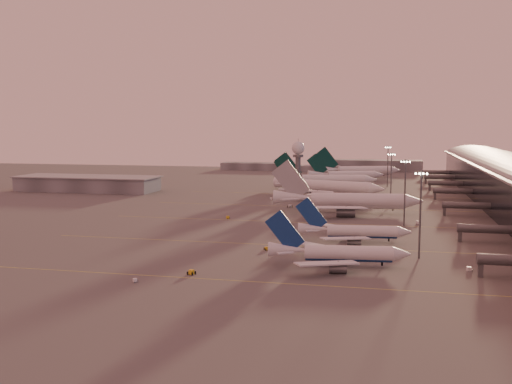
# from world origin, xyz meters

# --- Properties ---
(ground) EXTENTS (700.00, 700.00, 0.00)m
(ground) POSITION_xyz_m (0.00, 0.00, 0.00)
(ground) COLOR #4D4B4B
(ground) RESTS_ON ground
(taxiway_markings) EXTENTS (180.00, 185.25, 0.02)m
(taxiway_markings) POSITION_xyz_m (30.00, 56.00, 0.01)
(taxiway_markings) COLOR #D0CB49
(taxiway_markings) RESTS_ON ground
(hangar) EXTENTS (82.00, 27.00, 8.50)m
(hangar) POSITION_xyz_m (-120.00, 140.00, 4.32)
(hangar) COLOR slate
(hangar) RESTS_ON ground
(radar_tower) EXTENTS (6.40, 6.40, 31.10)m
(radar_tower) POSITION_xyz_m (5.00, 120.00, 20.95)
(radar_tower) COLOR #55575C
(radar_tower) RESTS_ON ground
(mast_a) EXTENTS (3.60, 0.56, 25.00)m
(mast_a) POSITION_xyz_m (58.00, 0.00, 13.74)
(mast_a) COLOR #55575C
(mast_a) RESTS_ON ground
(mast_b) EXTENTS (3.60, 0.56, 25.00)m
(mast_b) POSITION_xyz_m (55.00, 55.00, 13.74)
(mast_b) COLOR #55575C
(mast_b) RESTS_ON ground
(mast_c) EXTENTS (3.60, 0.56, 25.00)m
(mast_c) POSITION_xyz_m (50.00, 110.00, 13.74)
(mast_c) COLOR #55575C
(mast_c) RESTS_ON ground
(mast_d) EXTENTS (3.60, 0.56, 25.00)m
(mast_d) POSITION_xyz_m (48.00, 200.00, 13.74)
(mast_d) COLOR #55575C
(mast_d) RESTS_ON ground
(distant_horizon) EXTENTS (165.00, 37.50, 9.00)m
(distant_horizon) POSITION_xyz_m (2.62, 325.14, 3.89)
(distant_horizon) COLOR slate
(distant_horizon) RESTS_ON ground
(narrowbody_near) EXTENTS (38.51, 30.60, 15.06)m
(narrowbody_near) POSITION_xyz_m (36.54, -14.94, 3.05)
(narrowbody_near) COLOR silver
(narrowbody_near) RESTS_ON ground
(narrowbody_mid) EXTENTS (37.05, 29.45, 14.48)m
(narrowbody_mid) POSITION_xyz_m (38.58, 19.95, 2.93)
(narrowbody_mid) COLOR silver
(narrowbody_mid) RESTS_ON ground
(widebody_white) EXTENTS (64.61, 51.61, 22.72)m
(widebody_white) POSITION_xyz_m (32.02, 84.86, 3.94)
(widebody_white) COLOR silver
(widebody_white) RESTS_ON ground
(greentail_a) EXTENTS (61.09, 48.62, 22.85)m
(greentail_a) POSITION_xyz_m (17.82, 141.06, 4.04)
(greentail_a) COLOR silver
(greentail_a) RESTS_ON ground
(greentail_b) EXTENTS (60.00, 48.02, 21.98)m
(greentail_b) POSITION_xyz_m (12.93, 181.64, 3.88)
(greentail_b) COLOR silver
(greentail_b) RESTS_ON ground
(greentail_c) EXTENTS (50.41, 40.04, 19.02)m
(greentail_c) POSITION_xyz_m (21.19, 227.83, 3.36)
(greentail_c) COLOR silver
(greentail_c) RESTS_ON ground
(greentail_d) EXTENTS (59.63, 47.39, 22.43)m
(greentail_d) POSITION_xyz_m (27.91, 258.95, 3.96)
(greentail_d) COLOR silver
(greentail_d) RESTS_ON ground
(gsv_truck_a) EXTENTS (4.75, 4.54, 1.96)m
(gsv_truck_a) POSITION_xyz_m (-9.42, -41.61, 1.00)
(gsv_truck_a) COLOR white
(gsv_truck_a) RESTS_ON ground
(gsv_tug_near) EXTENTS (3.24, 4.36, 1.11)m
(gsv_tug_near) POSITION_xyz_m (1.09, -31.79, 0.57)
(gsv_tug_near) COLOR yellow
(gsv_tug_near) RESTS_ON ground
(gsv_catering_a) EXTENTS (5.84, 3.65, 4.44)m
(gsv_catering_a) POSITION_xyz_m (70.22, -12.52, 2.22)
(gsv_catering_a) COLOR white
(gsv_catering_a) RESTS_ON ground
(gsv_tug_mid) EXTENTS (3.39, 3.83, 0.94)m
(gsv_tug_mid) POSITION_xyz_m (13.65, 1.48, 0.48)
(gsv_tug_mid) COLOR yellow
(gsv_tug_mid) RESTS_ON ground
(gsv_truck_b) EXTENTS (6.25, 2.45, 2.51)m
(gsv_truck_b) POSITION_xyz_m (49.10, 41.84, 1.28)
(gsv_truck_b) COLOR white
(gsv_truck_b) RESTS_ON ground
(gsv_truck_c) EXTENTS (5.63, 5.26, 2.29)m
(gsv_truck_c) POSITION_xyz_m (-13.61, 58.02, 1.17)
(gsv_truck_c) COLOR yellow
(gsv_truck_c) RESTS_ON ground
(gsv_catering_b) EXTENTS (6.18, 4.05, 4.67)m
(gsv_catering_b) POSITION_xyz_m (60.48, 61.09, 2.33)
(gsv_catering_b) COLOR white
(gsv_catering_b) RESTS_ON ground
(gsv_tug_far) EXTENTS (4.10, 4.68, 1.15)m
(gsv_tug_far) POSITION_xyz_m (4.99, 96.09, 0.59)
(gsv_tug_far) COLOR white
(gsv_tug_far) RESTS_ON ground
(gsv_truck_d) EXTENTS (2.37, 5.74, 2.28)m
(gsv_truck_d) POSITION_xyz_m (-8.90, 122.34, 1.16)
(gsv_truck_d) COLOR white
(gsv_truck_d) RESTS_ON ground
(gsv_tug_hangar) EXTENTS (4.33, 2.99, 1.14)m
(gsv_tug_hangar) POSITION_xyz_m (33.65, 151.09, 0.59)
(gsv_tug_hangar) COLOR yellow
(gsv_tug_hangar) RESTS_ON ground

